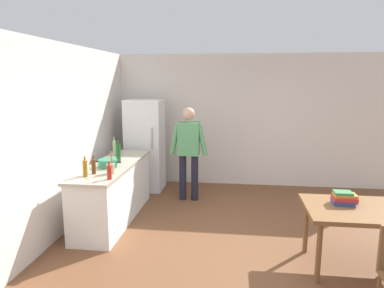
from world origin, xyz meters
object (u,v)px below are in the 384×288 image
(cooking_pot, at_px, (108,163))
(person, at_px, (189,148))
(bottle_vinegar_tall, at_px, (114,148))
(utensil_jar, at_px, (111,168))
(book_stack, at_px, (344,198))
(bottle_oil_amber, at_px, (85,168))
(bottle_sauce_red, at_px, (109,172))
(refrigerator, at_px, (145,145))
(bottle_wine_green, at_px, (118,153))
(bottle_beer_brown, at_px, (94,166))
(dining_table, at_px, (368,215))

(cooking_pot, bearing_deg, person, 50.23)
(bottle_vinegar_tall, bearing_deg, utensil_jar, -72.86)
(cooking_pot, height_order, book_stack, cooking_pot)
(bottle_oil_amber, bearing_deg, person, 57.17)
(bottle_sauce_red, bearing_deg, book_stack, -3.22)
(person, bearing_deg, refrigerator, 149.77)
(refrigerator, height_order, utensil_jar, refrigerator)
(cooking_pot, relative_size, bottle_vinegar_tall, 1.25)
(bottle_wine_green, bearing_deg, cooking_pot, -95.48)
(refrigerator, height_order, bottle_vinegar_tall, refrigerator)
(bottle_beer_brown, distance_m, bottle_vinegar_tall, 1.18)
(utensil_jar, height_order, bottle_vinegar_tall, same)
(bottle_vinegar_tall, xyz_separation_m, book_stack, (3.33, -1.58, -0.21))
(bottle_oil_amber, distance_m, bottle_beer_brown, 0.16)
(utensil_jar, xyz_separation_m, bottle_sauce_red, (0.08, -0.27, 0.02))
(bottle_vinegar_tall, bearing_deg, dining_table, -25.19)
(refrigerator, relative_size, cooking_pot, 4.50)
(utensil_jar, xyz_separation_m, bottle_beer_brown, (-0.23, -0.03, 0.03))
(bottle_sauce_red, bearing_deg, bottle_beer_brown, 142.84)
(refrigerator, bearing_deg, cooking_pot, -93.04)
(dining_table, relative_size, bottle_oil_amber, 5.00)
(person, bearing_deg, bottle_wine_green, -138.77)
(dining_table, height_order, book_stack, book_stack)
(person, xyz_separation_m, book_stack, (2.10, -2.04, -0.15))
(person, xyz_separation_m, cooking_pot, (-1.05, -1.26, -0.02))
(bottle_beer_brown, bearing_deg, bottle_sauce_red, -37.16)
(bottle_wine_green, height_order, book_stack, bottle_wine_green)
(person, height_order, utensil_jar, person)
(dining_table, distance_m, bottle_sauce_red, 3.17)
(person, distance_m, dining_table, 3.20)
(cooking_pot, height_order, utensil_jar, utensil_jar)
(cooking_pot, height_order, bottle_wine_green, bottle_wine_green)
(refrigerator, bearing_deg, bottle_oil_amber, -95.07)
(cooking_pot, bearing_deg, bottle_oil_amber, -101.78)
(utensil_jar, bearing_deg, refrigerator, 92.07)
(bottle_beer_brown, height_order, book_stack, bottle_beer_brown)
(bottle_wine_green, bearing_deg, refrigerator, 87.60)
(refrigerator, distance_m, bottle_vinegar_tall, 1.06)
(dining_table, relative_size, bottle_beer_brown, 5.38)
(cooking_pot, distance_m, bottle_vinegar_tall, 0.81)
(cooking_pot, distance_m, bottle_beer_brown, 0.39)
(dining_table, distance_m, bottle_vinegar_tall, 3.97)
(dining_table, bearing_deg, cooking_pot, 165.32)
(refrigerator, height_order, bottle_wine_green, refrigerator)
(person, distance_m, bottle_vinegar_tall, 1.31)
(person, height_order, bottle_vinegar_tall, person)
(bottle_vinegar_tall, bearing_deg, cooking_pot, -77.29)
(cooking_pot, xyz_separation_m, bottle_wine_green, (0.04, 0.37, 0.09))
(bottle_oil_amber, relative_size, book_stack, 1.02)
(bottle_oil_amber, bearing_deg, bottle_sauce_red, -12.72)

